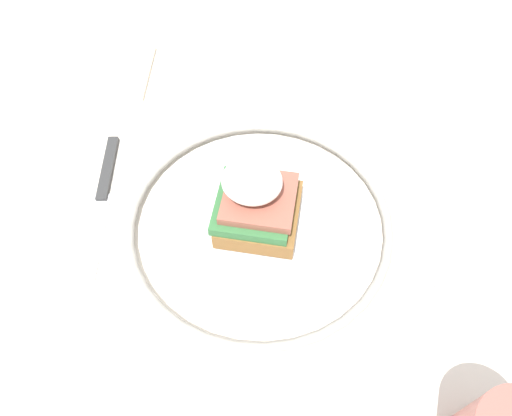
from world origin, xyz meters
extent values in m
plane|color=#9E9993|center=(0.00, 0.00, 0.00)|extent=(6.00, 6.00, 0.00)
cube|color=beige|center=(0.00, 0.00, 0.73)|extent=(0.82, 0.82, 0.03)
cylinder|color=beige|center=(-0.35, -0.35, 0.36)|extent=(0.06, 0.06, 0.71)
cylinder|color=beige|center=(0.35, -0.35, 0.36)|extent=(0.06, 0.06, 0.71)
cylinder|color=white|center=(0.00, 0.06, 0.75)|extent=(0.25, 0.25, 0.01)
torus|color=gray|center=(0.00, 0.06, 0.75)|extent=(0.28, 0.28, 0.01)
cube|color=brown|center=(0.00, 0.06, 0.77)|extent=(0.08, 0.08, 0.02)
cube|color=#2D6033|center=(0.01, 0.06, 0.78)|extent=(0.08, 0.08, 0.01)
cube|color=brown|center=(0.00, 0.05, 0.79)|extent=(0.07, 0.07, 0.01)
ellipsoid|color=white|center=(0.01, 0.05, 0.82)|extent=(0.06, 0.05, 0.04)
cube|color=silver|center=(-0.19, 0.04, 0.74)|extent=(0.02, 0.12, 0.00)
cube|color=silver|center=(-0.19, 0.12, 0.74)|extent=(0.02, 0.04, 0.00)
cube|color=#2D2D2D|center=(0.18, 0.01, 0.74)|extent=(0.03, 0.09, 0.01)
cube|color=silver|center=(0.17, 0.10, 0.74)|extent=(0.04, 0.11, 0.00)
cube|color=beige|center=(0.26, -0.15, 0.74)|extent=(0.16, 0.12, 0.01)
camera|label=1|loc=(-0.04, 0.34, 1.19)|focal=35.00mm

